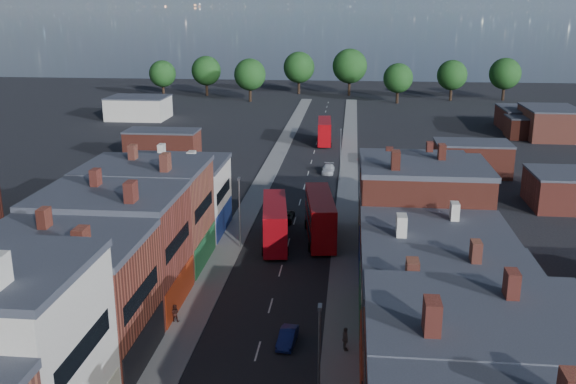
% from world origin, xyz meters
% --- Properties ---
extents(pavement_west, '(3.00, 200.00, 0.12)m').
position_xyz_m(pavement_west, '(-6.50, 50.00, 0.06)').
color(pavement_west, gray).
rests_on(pavement_west, ground).
extents(pavement_east, '(3.00, 200.00, 0.12)m').
position_xyz_m(pavement_east, '(6.50, 50.00, 0.06)').
color(pavement_east, gray).
rests_on(pavement_east, ground).
extents(terrace_west, '(12.00, 80.00, 11.61)m').
position_xyz_m(terrace_west, '(-14.00, 0.00, 5.81)').
color(terrace_west, maroon).
rests_on(terrace_west, ground).
extents(terrace_east, '(12.00, 80.00, 11.61)m').
position_xyz_m(terrace_east, '(14.00, 0.00, 5.81)').
color(terrace_east, maroon).
rests_on(terrace_east, ground).
extents(lamp_post_1, '(0.25, 0.70, 8.12)m').
position_xyz_m(lamp_post_1, '(5.20, 0.00, 4.70)').
color(lamp_post_1, slate).
rests_on(lamp_post_1, ground).
extents(lamp_post_2, '(0.25, 0.70, 8.12)m').
position_xyz_m(lamp_post_2, '(-5.20, 30.00, 4.70)').
color(lamp_post_2, slate).
rests_on(lamp_post_2, ground).
extents(lamp_post_3, '(0.25, 0.70, 8.12)m').
position_xyz_m(lamp_post_3, '(5.20, 60.00, 4.70)').
color(lamp_post_3, slate).
rests_on(lamp_post_3, ground).
extents(bus_0, '(4.02, 11.55, 4.89)m').
position_xyz_m(bus_0, '(-1.50, 31.60, 2.64)').
color(bus_0, '#AF0A13').
rests_on(bus_0, ground).
extents(bus_1, '(4.27, 12.35, 5.22)m').
position_xyz_m(bus_1, '(3.50, 33.61, 2.82)').
color(bus_1, '#A0090C').
rests_on(bus_1, ground).
extents(bus_2, '(3.13, 10.93, 4.68)m').
position_xyz_m(bus_2, '(1.50, 87.75, 2.52)').
color(bus_2, '#9B060C').
rests_on(bus_2, ground).
extents(car_1, '(1.58, 3.73, 1.20)m').
position_xyz_m(car_1, '(2.21, 9.36, 0.60)').
color(car_1, navy).
rests_on(car_1, ground).
extents(car_2, '(2.24, 4.48, 1.22)m').
position_xyz_m(car_2, '(-1.20, 39.67, 0.61)').
color(car_2, black).
rests_on(car_2, ground).
extents(car_3, '(2.02, 4.64, 1.33)m').
position_xyz_m(car_3, '(3.21, 64.57, 0.66)').
color(car_3, white).
rests_on(car_3, ground).
extents(ped_1, '(0.76, 0.43, 1.53)m').
position_xyz_m(ped_1, '(-7.70, 12.03, 0.88)').
color(ped_1, '#3F1F19').
rests_on(ped_1, pavement_west).
extents(ped_3, '(0.83, 1.24, 1.95)m').
position_xyz_m(ped_3, '(6.81, 8.67, 1.10)').
color(ped_3, '#625B54').
rests_on(ped_3, pavement_east).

